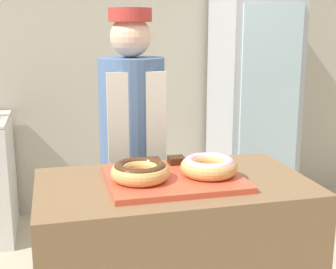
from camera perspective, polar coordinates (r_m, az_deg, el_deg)
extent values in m
cube|color=#BCB29E|center=(3.98, -7.20, 9.87)|extent=(8.00, 0.06, 2.70)
cube|color=#D84C33|center=(1.98, 0.70, -5.37)|extent=(0.56, 0.46, 0.02)
torus|color=tan|center=(1.92, -3.41, -4.60)|extent=(0.24, 0.24, 0.07)
torus|color=#472814|center=(1.91, -3.42, -4.07)|extent=(0.22, 0.22, 0.04)
torus|color=tan|center=(1.99, 5.01, -3.97)|extent=(0.24, 0.24, 0.07)
torus|color=#EFADC6|center=(1.98, 5.02, -3.45)|extent=(0.22, 0.22, 0.04)
cube|color=#382111|center=(2.12, -1.99, -3.36)|extent=(0.07, 0.07, 0.03)
cube|color=#382111|center=(2.15, 1.05, -3.14)|extent=(0.07, 0.07, 0.03)
cylinder|color=#4C4C51|center=(2.77, -4.18, -11.84)|extent=(0.26, 0.26, 0.80)
cylinder|color=#4C6B99|center=(2.55, -4.44, 2.59)|extent=(0.36, 0.36, 0.60)
cube|color=silver|center=(2.50, -3.64, -6.93)|extent=(0.30, 0.02, 1.26)
sphere|color=beige|center=(2.51, -4.61, 11.79)|extent=(0.22, 0.22, 0.22)
cylinder|color=#B2332D|center=(2.51, -4.65, 14.33)|extent=(0.23, 0.23, 0.07)
cube|color=#ADB2B7|center=(3.96, 10.24, 3.75)|extent=(0.59, 0.62, 1.88)
cube|color=silver|center=(3.67, 12.30, 3.53)|extent=(0.48, 0.02, 1.50)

